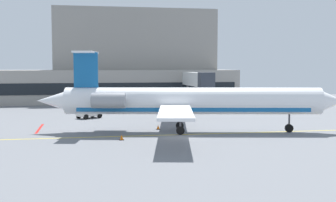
# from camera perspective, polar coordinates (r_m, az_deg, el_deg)

# --- Properties ---
(ground) EXTENTS (120.00, 120.00, 0.11)m
(ground) POSITION_cam_1_polar(r_m,az_deg,el_deg) (45.34, 1.24, -4.78)
(ground) COLOR slate
(terminal_building) EXTENTS (56.42, 13.26, 18.96)m
(terminal_building) POSITION_cam_1_polar(r_m,az_deg,el_deg) (91.26, -7.02, 4.60)
(terminal_building) COLOR gray
(terminal_building) RESTS_ON ground
(jet_bridge_west) EXTENTS (2.40, 15.95, 6.24)m
(jet_bridge_west) POSITION_cam_1_polar(r_m,az_deg,el_deg) (77.54, 3.73, 2.74)
(jet_bridge_west) COLOR silver
(jet_bridge_west) RESTS_ON ground
(regional_jet) EXTENTS (33.71, 27.25, 8.88)m
(regional_jet) POSITION_cam_1_polar(r_m,az_deg,el_deg) (48.60, 2.53, -0.05)
(regional_jet) COLOR white
(regional_jet) RESTS_ON ground
(baggage_tug) EXTENTS (3.68, 3.38, 2.05)m
(baggage_tug) POSITION_cam_1_polar(r_m,az_deg,el_deg) (62.85, -9.86, -1.33)
(baggage_tug) COLOR silver
(baggage_tug) RESTS_ON ground
(pushback_tractor) EXTENTS (2.11, 3.61, 2.22)m
(pushback_tractor) POSITION_cam_1_polar(r_m,az_deg,el_deg) (76.12, 5.88, -0.22)
(pushback_tractor) COLOR #1E4CB2
(pushback_tractor) RESTS_ON ground
(safety_cone_alpha) EXTENTS (0.47, 0.47, 0.55)m
(safety_cone_alpha) POSITION_cam_1_polar(r_m,az_deg,el_deg) (43.93, -5.99, -4.71)
(safety_cone_alpha) COLOR orange
(safety_cone_alpha) RESTS_ON ground
(safety_cone_bravo) EXTENTS (0.47, 0.47, 0.55)m
(safety_cone_bravo) POSITION_cam_1_polar(r_m,az_deg,el_deg) (50.92, -1.28, -3.41)
(safety_cone_bravo) COLOR orange
(safety_cone_bravo) RESTS_ON ground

